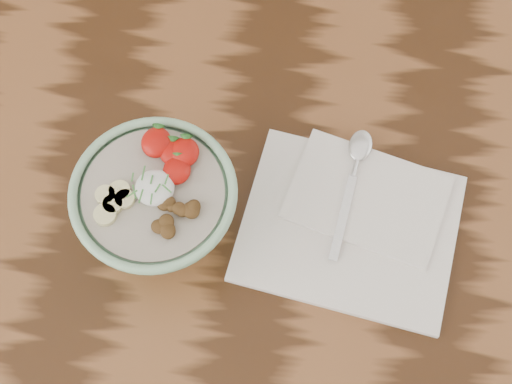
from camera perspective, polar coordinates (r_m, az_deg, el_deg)
table at (r=91.93cm, az=0.30°, el=-3.90°), size 160.00×90.00×75.00cm
breakfast_bowl at (r=77.93cm, az=-7.87°, el=-1.01°), size 17.66×17.66×11.64cm
napkin at (r=82.99cm, az=7.75°, el=-2.35°), size 27.20×23.69×1.49cm
spoon at (r=84.55cm, az=8.02°, el=2.31°), size 4.79×16.87×0.88cm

